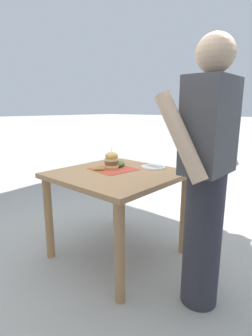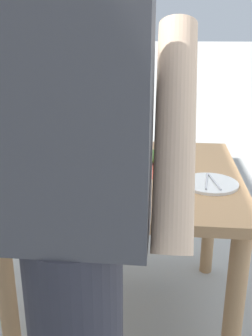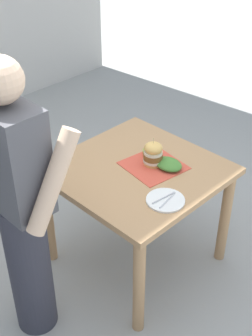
# 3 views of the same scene
# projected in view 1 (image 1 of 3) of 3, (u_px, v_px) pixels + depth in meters

# --- Properties ---
(ground_plane) EXTENTS (80.00, 80.00, 0.00)m
(ground_plane) POSITION_uv_depth(u_px,v_px,m) (118.00, 254.00, 2.36)
(ground_plane) COLOR #9E9E99
(patio_table) EXTENTS (0.96, 0.96, 0.76)m
(patio_table) POSITION_uv_depth(u_px,v_px,m) (117.00, 186.00, 2.22)
(patio_table) COLOR tan
(patio_table) RESTS_ON ground
(serving_paper) EXTENTS (0.38, 0.38, 0.00)m
(serving_paper) POSITION_uv_depth(u_px,v_px,m) (114.00, 169.00, 2.29)
(serving_paper) COLOR #D64C38
(serving_paper) RESTS_ON patio_table
(sandwich) EXTENTS (0.12, 0.12, 0.19)m
(sandwich) POSITION_uv_depth(u_px,v_px,m) (112.00, 161.00, 2.27)
(sandwich) COLOR #E5B25B
(sandwich) RESTS_ON serving_paper
(pickle_spear) EXTENTS (0.08, 0.08, 0.02)m
(pickle_spear) POSITION_uv_depth(u_px,v_px,m) (99.00, 169.00, 2.23)
(pickle_spear) COLOR #8EA83D
(pickle_spear) RESTS_ON serving_paper
(side_plate_with_forks) EXTENTS (0.22, 0.22, 0.02)m
(side_plate_with_forks) POSITION_uv_depth(u_px,v_px,m) (153.00, 167.00, 2.36)
(side_plate_with_forks) COLOR white
(side_plate_with_forks) RESTS_ON patio_table
(side_salad) EXTENTS (0.18, 0.14, 0.05)m
(side_salad) POSITION_uv_depth(u_px,v_px,m) (116.00, 164.00, 2.37)
(side_salad) COLOR #477F33
(side_salad) RESTS_ON patio_table
(diner_across_table) EXTENTS (0.55, 0.35, 1.69)m
(diner_across_table) POSITION_uv_depth(u_px,v_px,m) (206.00, 175.00, 1.60)
(diner_across_table) COLOR #33333D
(diner_across_table) RESTS_ON ground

